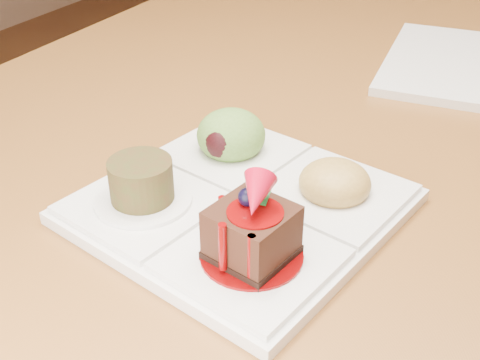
% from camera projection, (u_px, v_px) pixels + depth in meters
% --- Properties ---
extents(ground, '(6.00, 6.00, 0.00)m').
position_uv_depth(ground, '(365.00, 341.00, 1.42)').
color(ground, '#563318').
extents(dining_table, '(1.00, 1.80, 0.75)m').
position_uv_depth(dining_table, '(408.00, 66.00, 1.05)').
color(dining_table, brown).
rests_on(dining_table, ground).
extents(sampler_plate, '(0.30, 0.30, 0.10)m').
position_uv_depth(sampler_plate, '(241.00, 191.00, 0.55)').
color(sampler_plate, white).
rests_on(sampler_plate, dining_table).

